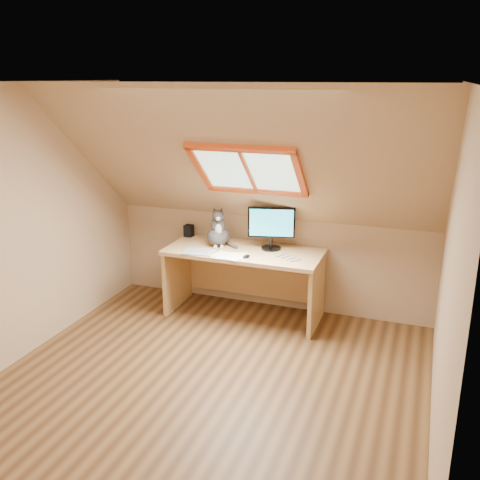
% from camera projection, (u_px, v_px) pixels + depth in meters
% --- Properties ---
extents(ground, '(3.50, 3.50, 0.00)m').
position_uv_depth(ground, '(206.00, 385.00, 4.40)').
color(ground, brown).
rests_on(ground, ground).
extents(room_shell, '(3.52, 3.52, 2.41)m').
position_uv_depth(room_shell, '(197.00, 221.00, 3.90)').
color(room_shell, tan).
rests_on(room_shell, ground).
extents(desk, '(1.61, 0.70, 0.73)m').
position_uv_depth(desk, '(246.00, 268.00, 5.61)').
color(desk, tan).
rests_on(desk, ground).
extents(monitor, '(0.48, 0.20, 0.44)m').
position_uv_depth(monitor, '(271.00, 225.00, 5.43)').
color(monitor, black).
rests_on(monitor, desk).
extents(cat, '(0.32, 0.35, 0.43)m').
position_uv_depth(cat, '(218.00, 231.00, 5.59)').
color(cat, '#494340').
rests_on(cat, desk).
extents(desk_speaker, '(0.09, 0.09, 0.13)m').
position_uv_depth(desk_speaker, '(189.00, 231.00, 5.93)').
color(desk_speaker, black).
rests_on(desk_speaker, desk).
extents(graphics_tablet, '(0.33, 0.25, 0.01)m').
position_uv_depth(graphics_tablet, '(199.00, 252.00, 5.40)').
color(graphics_tablet, '#B2B2B7').
rests_on(graphics_tablet, desk).
extents(mouse, '(0.08, 0.11, 0.03)m').
position_uv_depth(mouse, '(246.00, 256.00, 5.24)').
color(mouse, black).
rests_on(mouse, desk).
extents(papers, '(0.33, 0.27, 0.00)m').
position_uv_depth(papers, '(227.00, 257.00, 5.28)').
color(papers, white).
rests_on(papers, desk).
extents(cables, '(0.51, 0.26, 0.01)m').
position_uv_depth(cables, '(278.00, 257.00, 5.24)').
color(cables, silver).
rests_on(cables, desk).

